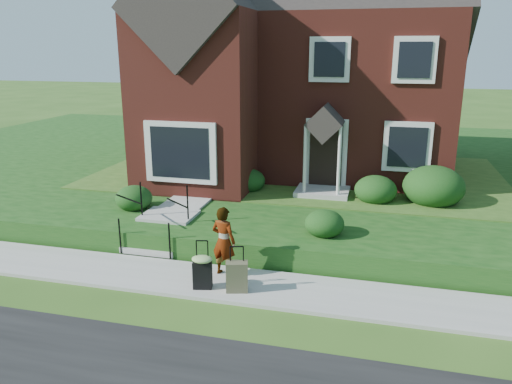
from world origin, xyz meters
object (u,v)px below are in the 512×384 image
(woman, at_px, (224,241))
(suitcase_olive, at_px, (237,277))
(front_steps, at_px, (162,227))
(suitcase_black, at_px, (202,270))

(woman, distance_m, suitcase_olive, 0.98)
(front_steps, bearing_deg, suitcase_black, -49.11)
(woman, bearing_deg, suitcase_black, 87.41)
(suitcase_black, bearing_deg, suitcase_olive, -9.47)
(woman, xyz_separation_m, suitcase_black, (-0.23, -0.74, -0.38))
(woman, bearing_deg, suitcase_olive, 140.44)
(woman, xyz_separation_m, suitcase_olive, (0.50, -0.70, -0.46))
(front_steps, xyz_separation_m, suitcase_olive, (2.66, -2.18, -0.07))
(front_steps, relative_size, woman, 1.29)
(suitcase_black, bearing_deg, front_steps, 118.20)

